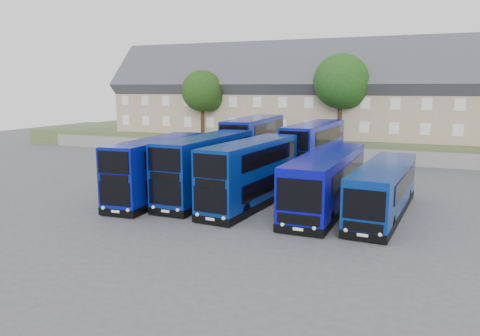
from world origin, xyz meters
The scene contains 13 objects.
ground centered at (0.00, 0.00, 0.00)m, with size 120.00×120.00×0.00m, color #49494E.
retaining_wall centered at (0.00, 24.00, 0.75)m, with size 70.00×0.40×1.50m, color slate.
earth_bank centered at (0.00, 34.00, 1.00)m, with size 80.00×20.00×2.00m, color #45512D.
terrace_row centered at (0.00, 30.00, 6.60)m, with size 54.00×10.40×11.20m.
dd_front_left centered at (-6.39, 2.74, 2.04)m, with size 2.99×10.57×4.15m.
dd_front_mid centered at (-3.26, 4.15, 2.13)m, with size 2.75×10.95×4.33m.
dd_front_right centered at (0.27, 3.45, 2.07)m, with size 3.32×10.75×4.21m.
dd_rear_left centered at (-4.41, 16.73, 2.36)m, with size 3.55×12.24×4.81m.
dd_rear_right centered at (1.65, 15.38, 2.24)m, with size 3.17×11.59×4.56m.
coach_east_a centered at (4.99, 4.64, 1.73)m, with size 2.95×12.96×3.53m.
coach_east_b centered at (8.53, 4.14, 1.53)m, with size 3.24×11.60×3.13m.
tree_west centered at (-13.85, 25.10, 7.05)m, with size 4.80×4.80×7.65m.
tree_mid centered at (2.15, 25.60, 8.07)m, with size 5.76×5.76×9.18m.
Camera 1 is at (10.86, -24.56, 7.66)m, focal length 35.00 mm.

